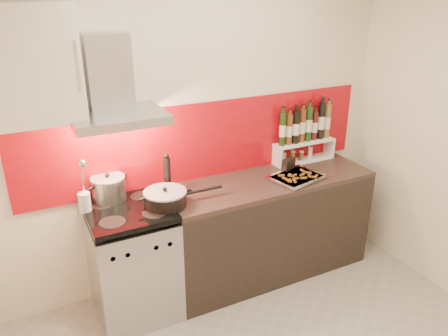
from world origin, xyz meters
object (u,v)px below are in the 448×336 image
counter (267,226)px  stock_pot (109,188)px  range_stove (134,263)px  pepper_mill (167,174)px  saute_pan (166,198)px  baking_tray (296,177)px

counter → stock_pot: stock_pot is taller
range_stove → stock_pot: size_ratio=3.60×
counter → pepper_mill: size_ratio=5.38×
stock_pot → saute_pan: stock_pot is taller
pepper_mill → stock_pot: bearing=169.7°
range_stove → pepper_mill: size_ratio=2.72×
counter → pepper_mill: 1.05m
pepper_mill → baking_tray: 1.09m
saute_pan → baking_tray: size_ratio=1.23×
pepper_mill → counter: bearing=-7.9°
saute_pan → stock_pot: bearing=142.8°
stock_pot → baking_tray: size_ratio=0.51×
range_stove → baking_tray: 1.49m
saute_pan → range_stove: bearing=166.3°
stock_pot → counter: bearing=-8.8°
range_stove → stock_pot: 0.60m
range_stove → stock_pot: stock_pot is taller
range_stove → counter: 1.20m
range_stove → baking_tray: bearing=-3.7°
range_stove → baking_tray: baking_tray is taller
pepper_mill → baking_tray: pepper_mill is taller
counter → stock_pot: bearing=171.2°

